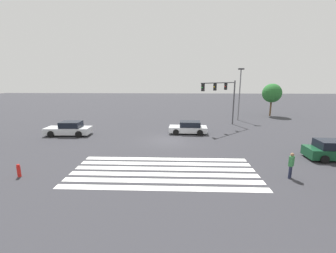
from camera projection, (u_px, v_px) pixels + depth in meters
The scene contains 9 objects.
ground_plane at pixel (168, 140), 22.69m from camera, with size 141.72×141.72×0.00m, color #333338.
crosswalk_markings at pixel (164, 171), 15.18m from camera, with size 12.41×5.35×0.01m.
traffic_signal_mast at pixel (223, 93), 28.05m from camera, with size 5.09×5.09×5.86m.
car_0 at pixel (189, 128), 25.50m from camera, with size 4.33×2.22×1.39m.
car_1 at pixel (69, 129), 24.69m from camera, with size 4.85×2.21×1.52m.
pedestrian at pixel (291, 164), 13.99m from camera, with size 0.41×0.41×1.67m.
street_light_pole_a at pixel (240, 89), 32.68m from camera, with size 0.80×0.36×7.55m.
tree_corner_a at pixel (272, 93), 36.53m from camera, with size 3.05×3.05×5.31m.
fire_hydrant at pixel (19, 170), 14.30m from camera, with size 0.22×0.22×0.86m.
Camera 1 is at (0.81, -21.86, 6.20)m, focal length 24.00 mm.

